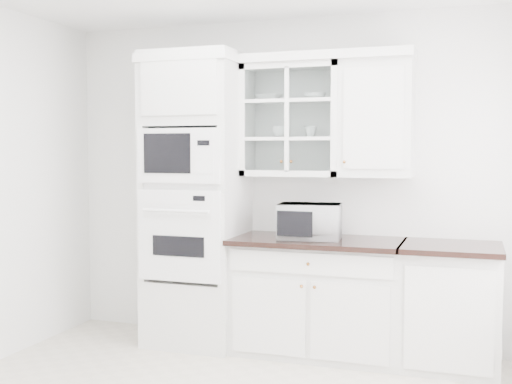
% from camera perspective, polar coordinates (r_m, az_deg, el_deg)
% --- Properties ---
extents(room_shell, '(4.00, 3.50, 2.70)m').
position_cam_1_polar(room_shell, '(4.12, -1.47, 6.11)').
color(room_shell, white).
rests_on(room_shell, ground).
extents(oven_column, '(0.76, 0.68, 2.40)m').
position_cam_1_polar(oven_column, '(5.33, -5.35, -0.69)').
color(oven_column, silver).
rests_on(oven_column, ground).
extents(base_cabinet_run, '(1.32, 0.67, 0.92)m').
position_cam_1_polar(base_cabinet_run, '(5.14, 5.52, -9.17)').
color(base_cabinet_run, silver).
rests_on(base_cabinet_run, ground).
extents(extra_base_cabinet, '(0.72, 0.67, 0.92)m').
position_cam_1_polar(extra_base_cabinet, '(5.01, 16.88, -9.64)').
color(extra_base_cabinet, silver).
rests_on(extra_base_cabinet, ground).
extents(upper_cabinet_glass, '(0.80, 0.33, 0.90)m').
position_cam_1_polar(upper_cabinet_glass, '(5.21, 3.27, 6.38)').
color(upper_cabinet_glass, silver).
rests_on(upper_cabinet_glass, room_shell).
extents(upper_cabinet_solid, '(0.55, 0.33, 0.90)m').
position_cam_1_polar(upper_cabinet_solid, '(5.07, 10.68, 6.39)').
color(upper_cabinet_solid, silver).
rests_on(upper_cabinet_solid, room_shell).
extents(crown_molding, '(2.14, 0.38, 0.07)m').
position_cam_1_polar(crown_molding, '(5.26, 2.09, 11.67)').
color(crown_molding, white).
rests_on(crown_molding, room_shell).
extents(countertop_microwave, '(0.51, 0.44, 0.28)m').
position_cam_1_polar(countertop_microwave, '(5.01, 4.82, -2.60)').
color(countertop_microwave, white).
rests_on(countertop_microwave, base_cabinet_run).
extents(bowl_a, '(0.22, 0.22, 0.05)m').
position_cam_1_polar(bowl_a, '(5.27, 1.15, 8.39)').
color(bowl_a, white).
rests_on(bowl_a, upper_cabinet_glass).
extents(bowl_b, '(0.19, 0.19, 0.05)m').
position_cam_1_polar(bowl_b, '(5.16, 5.28, 8.47)').
color(bowl_b, white).
rests_on(bowl_b, upper_cabinet_glass).
extents(cup_a, '(0.14, 0.14, 0.09)m').
position_cam_1_polar(cup_a, '(5.25, 2.16, 5.35)').
color(cup_a, white).
rests_on(cup_a, upper_cabinet_glass).
extents(cup_b, '(0.11, 0.11, 0.09)m').
position_cam_1_polar(cup_b, '(5.16, 4.87, 5.36)').
color(cup_b, white).
rests_on(cup_b, upper_cabinet_glass).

